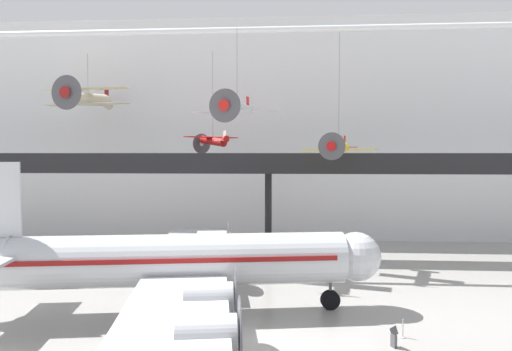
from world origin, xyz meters
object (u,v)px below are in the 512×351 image
suspended_plane_silver_racer (237,108)px  info_sign_pedestal (394,339)px  suspended_plane_yellow_lowwing (339,147)px  suspended_plane_red_highwing (213,140)px  suspended_plane_cream_biplane (88,99)px  stanchion_barrier (403,332)px  airliner_silver_main (172,261)px

suspended_plane_silver_racer → info_sign_pedestal: bearing=48.0°
suspended_plane_yellow_lowwing → suspended_plane_red_highwing: suspended_plane_red_highwing is taller
info_sign_pedestal → suspended_plane_red_highwing: bearing=99.1°
suspended_plane_cream_biplane → info_sign_pedestal: bearing=58.9°
suspended_plane_red_highwing → suspended_plane_cream_biplane: suspended_plane_cream_biplane is taller
suspended_plane_yellow_lowwing → suspended_plane_cream_biplane: 28.10m
suspended_plane_silver_racer → suspended_plane_cream_biplane: bearing=-103.9°
stanchion_barrier → info_sign_pedestal: info_sign_pedestal is taller
suspended_plane_cream_biplane → info_sign_pedestal: (27.63, -24.49, -15.95)m
suspended_plane_cream_biplane → info_sign_pedestal: size_ratio=8.07×
suspended_plane_silver_racer → suspended_plane_red_highwing: 9.41m
suspended_plane_red_highwing → info_sign_pedestal: (13.65, -23.48, -11.35)m
stanchion_barrier → airliner_silver_main: bearing=168.7°
suspended_plane_red_highwing → info_sign_pedestal: size_ratio=8.65×
info_sign_pedestal → airliner_silver_main: bearing=141.4°
suspended_plane_red_highwing → stanchion_barrier: size_ratio=9.96×
suspended_plane_silver_racer → suspended_plane_yellow_lowwing: bearing=113.9°
airliner_silver_main → info_sign_pedestal: size_ratio=25.81×
suspended_plane_yellow_lowwing → stanchion_barrier: suspended_plane_yellow_lowwing is taller
stanchion_barrier → suspended_plane_red_highwing: bearing=123.2°
suspended_plane_red_highwing → suspended_plane_cream_biplane: (-13.98, 1.01, 4.60)m
suspended_plane_yellow_lowwing → stanchion_barrier: size_ratio=10.41×
suspended_plane_yellow_lowwing → info_sign_pedestal: suspended_plane_yellow_lowwing is taller
airliner_silver_main → suspended_plane_cream_biplane: size_ratio=3.20×
suspended_plane_silver_racer → stanchion_barrier: suspended_plane_silver_racer is taller
suspended_plane_yellow_lowwing → info_sign_pedestal: bearing=24.0°
stanchion_barrier → suspended_plane_silver_racer: bearing=128.5°
airliner_silver_main → suspended_plane_red_highwing: size_ratio=2.98×
airliner_silver_main → suspended_plane_silver_racer: suspended_plane_silver_racer is taller
suspended_plane_cream_biplane → stanchion_barrier: suspended_plane_cream_biplane is taller
airliner_silver_main → suspended_plane_red_highwing: suspended_plane_red_highwing is taller
suspended_plane_cream_biplane → info_sign_pedestal: suspended_plane_cream_biplane is taller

